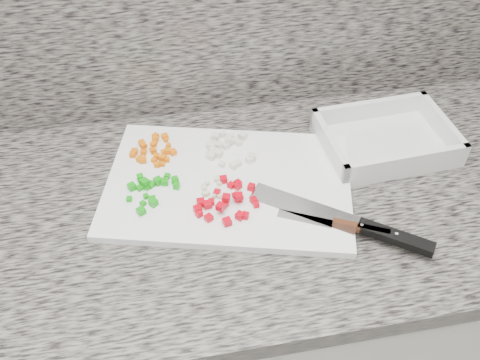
# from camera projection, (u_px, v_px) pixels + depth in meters

# --- Properties ---
(cabinet) EXTENTS (3.92, 0.62, 0.86)m
(cabinet) POSITION_uv_depth(u_px,v_px,m) (213.00, 326.00, 1.38)
(cabinet) COLOR white
(cabinet) RESTS_ON ground
(countertop) EXTENTS (3.96, 0.64, 0.04)m
(countertop) POSITION_uv_depth(u_px,v_px,m) (205.00, 209.00, 1.06)
(countertop) COLOR #6A665D
(countertop) RESTS_ON cabinet
(cutting_board) EXTENTS (0.55, 0.44, 0.02)m
(cutting_board) POSITION_uv_depth(u_px,v_px,m) (228.00, 184.00, 1.07)
(cutting_board) COLOR white
(cutting_board) RESTS_ON countertop
(carrot_pile) EXTENTS (0.10, 0.11, 0.02)m
(carrot_pile) POSITION_uv_depth(u_px,v_px,m) (154.00, 150.00, 1.12)
(carrot_pile) COLOR #DD6404
(carrot_pile) RESTS_ON cutting_board
(onion_pile) EXTENTS (0.10, 0.12, 0.02)m
(onion_pile) POSITION_uv_depth(u_px,v_px,m) (226.00, 148.00, 1.13)
(onion_pile) COLOR silver
(onion_pile) RESTS_ON cutting_board
(green_pepper_pile) EXTENTS (0.11, 0.11, 0.02)m
(green_pepper_pile) POSITION_uv_depth(u_px,v_px,m) (151.00, 188.00, 1.04)
(green_pepper_pile) COLOR #0F950D
(green_pepper_pile) RESTS_ON cutting_board
(red_pepper_pile) EXTENTS (0.13, 0.13, 0.02)m
(red_pepper_pile) POSITION_uv_depth(u_px,v_px,m) (226.00, 201.00, 1.01)
(red_pepper_pile) COLOR #BF0212
(red_pepper_pile) RESTS_ON cutting_board
(garlic_pile) EXTENTS (0.07, 0.06, 0.01)m
(garlic_pile) POSITION_uv_depth(u_px,v_px,m) (215.00, 188.00, 1.05)
(garlic_pile) COLOR beige
(garlic_pile) RESTS_ON cutting_board
(chef_knife) EXTENTS (0.30, 0.24, 0.02)m
(chef_knife) POSITION_uv_depth(u_px,v_px,m) (363.00, 227.00, 0.97)
(chef_knife) COLOR white
(chef_knife) RESTS_ON cutting_board
(paring_knife) EXTENTS (0.19, 0.11, 0.02)m
(paring_knife) POSITION_uv_depth(u_px,v_px,m) (346.00, 226.00, 0.97)
(paring_knife) COLOR white
(paring_knife) RESTS_ON cutting_board
(tray) EXTENTS (0.28, 0.21, 0.06)m
(tray) POSITION_uv_depth(u_px,v_px,m) (385.00, 141.00, 1.15)
(tray) COLOR silver
(tray) RESTS_ON countertop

